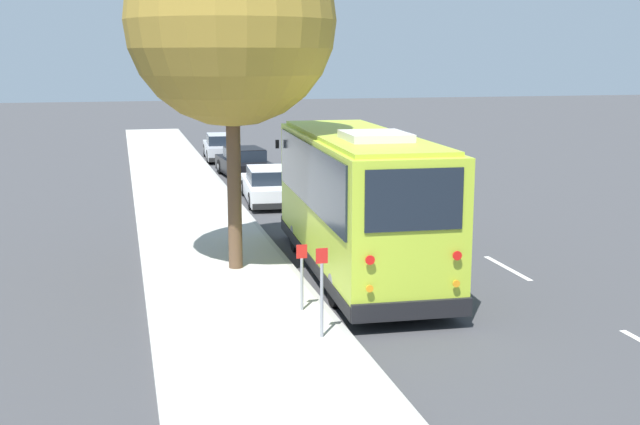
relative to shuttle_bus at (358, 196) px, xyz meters
name	(u,v)px	position (x,y,z in m)	size (l,w,h in m)	color
ground_plane	(376,275)	(-0.22, -0.42, -1.93)	(160.00, 160.00, 0.00)	#3D3D3F
sidewalk_slab	(221,282)	(-0.22, 3.34, -1.85)	(80.00, 3.51, 0.15)	#B2AFA8
curb_strip	(298,277)	(-0.22, 1.51, -1.85)	(80.00, 0.14, 0.15)	#9D9A94
shuttle_bus	(358,196)	(0.00, 0.00, 0.00)	(8.91, 2.81, 3.59)	#ADC633
parked_sedan_white	(269,186)	(10.21, 0.31, -1.34)	(4.74, 1.97, 1.26)	silver
parked_sedan_black	(244,164)	(16.33, 0.27, -1.32)	(4.70, 2.03, 1.31)	black
parked_sedan_silver	(222,148)	(22.86, 0.44, -1.31)	(4.66, 1.86, 1.32)	#A8AAAF
street_tree	(230,6)	(0.88, 2.86, 4.41)	(4.87, 4.87, 9.03)	brown
sign_post_near	(322,292)	(-4.54, 2.03, -0.92)	(0.06, 0.22, 1.67)	gray
sign_post_far	(302,276)	(-2.89, 2.03, -1.07)	(0.06, 0.22, 1.36)	gray
lane_stripe_mid	(507,268)	(-0.39, -3.81, -1.92)	(2.40, 0.14, 0.01)	silver
lane_stripe_ahead	(421,221)	(5.61, -3.81, -1.92)	(2.40, 0.14, 0.01)	silver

